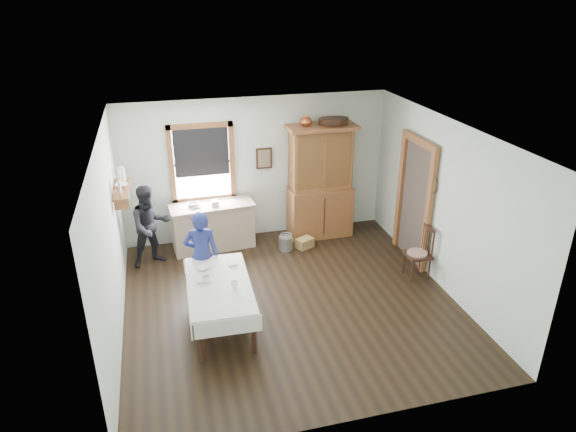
{
  "coord_description": "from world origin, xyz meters",
  "views": [
    {
      "loc": [
        -1.74,
        -6.51,
        4.5
      ],
      "look_at": [
        0.05,
        0.3,
        1.32
      ],
      "focal_mm": 32.0,
      "sensor_mm": 36.0,
      "label": 1
    }
  ],
  "objects_px": {
    "wicker_basket": "(305,243)",
    "figure_dark": "(151,229)",
    "dining_table": "(220,304)",
    "spindle_chair": "(418,252)",
    "pail": "(286,243)",
    "china_hutch": "(321,182)",
    "work_counter": "(213,226)",
    "woman_blue": "(202,258)"
  },
  "relations": [
    {
      "from": "wicker_basket",
      "to": "figure_dark",
      "type": "bearing_deg",
      "value": 177.73
    },
    {
      "from": "dining_table",
      "to": "spindle_chair",
      "type": "distance_m",
      "value": 3.4
    },
    {
      "from": "dining_table",
      "to": "figure_dark",
      "type": "xyz_separation_m",
      "value": [
        -0.9,
        2.11,
        0.33
      ]
    },
    {
      "from": "dining_table",
      "to": "figure_dark",
      "type": "distance_m",
      "value": 2.31
    },
    {
      "from": "pail",
      "to": "wicker_basket",
      "type": "distance_m",
      "value": 0.37
    },
    {
      "from": "china_hutch",
      "to": "figure_dark",
      "type": "distance_m",
      "value": 3.23
    },
    {
      "from": "china_hutch",
      "to": "wicker_basket",
      "type": "relative_size",
      "value": 7.07
    },
    {
      "from": "dining_table",
      "to": "pail",
      "type": "bearing_deg",
      "value": 53.39
    },
    {
      "from": "pail",
      "to": "dining_table",
      "type": "bearing_deg",
      "value": -126.61
    },
    {
      "from": "china_hutch",
      "to": "dining_table",
      "type": "xyz_separation_m",
      "value": [
        -2.29,
        -2.47,
        -0.75
      ]
    },
    {
      "from": "dining_table",
      "to": "wicker_basket",
      "type": "xyz_separation_m",
      "value": [
        1.84,
        2.0,
        -0.25
      ]
    },
    {
      "from": "spindle_chair",
      "to": "figure_dark",
      "type": "distance_m",
      "value": 4.55
    },
    {
      "from": "china_hutch",
      "to": "work_counter",
      "type": "bearing_deg",
      "value": -179.83
    },
    {
      "from": "dining_table",
      "to": "pail",
      "type": "xyz_separation_m",
      "value": [
        1.48,
        1.99,
        -0.21
      ]
    },
    {
      "from": "pail",
      "to": "woman_blue",
      "type": "xyz_separation_m",
      "value": [
        -1.63,
        -1.16,
        0.54
      ]
    },
    {
      "from": "pail",
      "to": "woman_blue",
      "type": "relative_size",
      "value": 0.2
    },
    {
      "from": "pail",
      "to": "china_hutch",
      "type": "bearing_deg",
      "value": 30.55
    },
    {
      "from": "woman_blue",
      "to": "wicker_basket",
      "type": "bearing_deg",
      "value": -144.63
    },
    {
      "from": "china_hutch",
      "to": "spindle_chair",
      "type": "height_order",
      "value": "china_hutch"
    },
    {
      "from": "china_hutch",
      "to": "wicker_basket",
      "type": "bearing_deg",
      "value": -133.93
    },
    {
      "from": "work_counter",
      "to": "woman_blue",
      "type": "distance_m",
      "value": 1.66
    },
    {
      "from": "pail",
      "to": "figure_dark",
      "type": "distance_m",
      "value": 2.44
    },
    {
      "from": "work_counter",
      "to": "spindle_chair",
      "type": "relative_size",
      "value": 1.65
    },
    {
      "from": "work_counter",
      "to": "dining_table",
      "type": "bearing_deg",
      "value": -99.66
    },
    {
      "from": "china_hutch",
      "to": "figure_dark",
      "type": "xyz_separation_m",
      "value": [
        -3.18,
        -0.36,
        -0.42
      ]
    },
    {
      "from": "work_counter",
      "to": "pail",
      "type": "relative_size",
      "value": 5.68
    },
    {
      "from": "work_counter",
      "to": "spindle_chair",
      "type": "height_order",
      "value": "spindle_chair"
    },
    {
      "from": "work_counter",
      "to": "dining_table",
      "type": "relative_size",
      "value": 0.88
    },
    {
      "from": "dining_table",
      "to": "woman_blue",
      "type": "bearing_deg",
      "value": 100.25
    },
    {
      "from": "dining_table",
      "to": "wicker_basket",
      "type": "distance_m",
      "value": 2.73
    },
    {
      "from": "woman_blue",
      "to": "spindle_chair",
      "type": "bearing_deg",
      "value": 179.79
    },
    {
      "from": "dining_table",
      "to": "figure_dark",
      "type": "height_order",
      "value": "figure_dark"
    },
    {
      "from": "wicker_basket",
      "to": "woman_blue",
      "type": "bearing_deg",
      "value": -149.75
    },
    {
      "from": "dining_table",
      "to": "wicker_basket",
      "type": "height_order",
      "value": "dining_table"
    },
    {
      "from": "spindle_chair",
      "to": "wicker_basket",
      "type": "xyz_separation_m",
      "value": [
        -1.52,
        1.49,
        -0.37
      ]
    },
    {
      "from": "pail",
      "to": "wicker_basket",
      "type": "relative_size",
      "value": 0.86
    },
    {
      "from": "spindle_chair",
      "to": "pail",
      "type": "height_order",
      "value": "spindle_chair"
    },
    {
      "from": "pail",
      "to": "wicker_basket",
      "type": "height_order",
      "value": "pail"
    },
    {
      "from": "work_counter",
      "to": "pail",
      "type": "distance_m",
      "value": 1.38
    },
    {
      "from": "dining_table",
      "to": "work_counter",
      "type": "bearing_deg",
      "value": 85.18
    },
    {
      "from": "work_counter",
      "to": "wicker_basket",
      "type": "relative_size",
      "value": 4.9
    },
    {
      "from": "spindle_chair",
      "to": "wicker_basket",
      "type": "distance_m",
      "value": 2.16
    }
  ]
}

